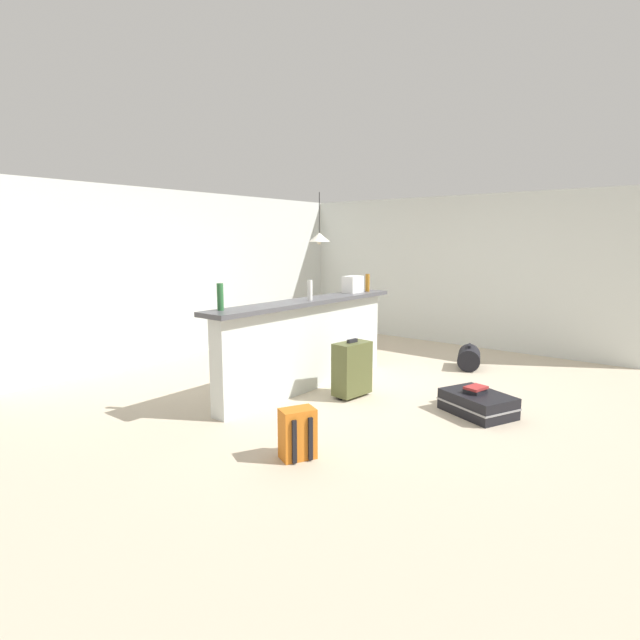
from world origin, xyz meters
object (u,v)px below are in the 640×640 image
suitcase_upright_olive (352,368)px  book_stack (475,389)px  dining_table (318,311)px  backpack_orange (297,434)px  suitcase_flat_black (477,404)px  bottle_amber (367,283)px  bottle_white (310,290)px  dining_chair_near_partition (343,323)px  pendant_lamp (319,237)px  bottle_green (220,297)px  grocery_bag (353,284)px  duffel_bag_black (469,358)px

suitcase_upright_olive → book_stack: 1.36m
dining_table → backpack_orange: size_ratio=2.62×
suitcase_flat_black → bottle_amber: bearing=66.5°
bottle_white → suitcase_upright_olive: size_ratio=0.35×
dining_chair_near_partition → pendant_lamp: pendant_lamp is taller
bottle_amber → backpack_orange: 3.17m
bottle_amber → backpack_orange: bearing=-157.6°
bottle_green → bottle_white: bearing=-8.2°
grocery_bag → book_stack: (-0.58, -1.95, -0.94)m
duffel_bag_black → backpack_orange: 3.69m
bottle_amber → pendant_lamp: 1.47m
bottle_green → pendant_lamp: 3.22m
dining_chair_near_partition → dining_table: bearing=89.4°
bottle_white → suitcase_flat_black: 2.21m
suitcase_flat_black → duffel_bag_black: (1.74, 0.80, 0.04)m
grocery_bag → pendant_lamp: pendant_lamp is taller
pendant_lamp → book_stack: 3.72m
dining_table → backpack_orange: dining_table is taller
suitcase_upright_olive → book_stack: bearing=-75.4°
pendant_lamp → suitcase_flat_black: bearing=-113.0°
bottle_green → grocery_bag: size_ratio=1.04×
bottle_white → suitcase_upright_olive: 1.02m
grocery_bag → suitcase_upright_olive: 1.41m
duffel_bag_black → book_stack: bearing=-156.1°
bottle_amber → book_stack: size_ratio=0.95×
pendant_lamp → suitcase_flat_black: 3.82m
suitcase_flat_black → backpack_orange: bearing=158.6°
bottle_green → book_stack: size_ratio=1.08×
book_stack → duffel_bag_black: bearing=23.9°
pendant_lamp → grocery_bag: bearing=-122.7°
suitcase_upright_olive → dining_table: bearing=47.9°
bottle_white → backpack_orange: 2.12m
bottle_green → bottle_amber: 2.46m
dining_table → suitcase_upright_olive: dining_table is taller
duffel_bag_black → suitcase_flat_black: bearing=-155.3°
bottle_amber → duffel_bag_black: bearing=-50.8°
dining_table → duffel_bag_black: size_ratio=1.98×
bottle_amber → pendant_lamp: pendant_lamp is taller
backpack_orange → book_stack: bearing=-20.3°
grocery_bag → dining_chair_near_partition: grocery_bag is taller
bottle_green → dining_table: 3.16m
bottle_white → suitcase_upright_olive: (0.11, -0.53, -0.87)m
dining_chair_near_partition → suitcase_upright_olive: (-1.60, -1.28, -0.19)m
bottle_white → pendant_lamp: bearing=35.7°
bottle_green → suitcase_flat_black: bearing=-51.4°
pendant_lamp → bottle_amber: bearing=-112.1°
grocery_bag → backpack_orange: 2.98m
bottle_amber → suitcase_upright_olive: 1.55m
grocery_bag → dining_table: size_ratio=0.24×
suitcase_flat_black → backpack_orange: (-1.95, 0.76, 0.09)m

